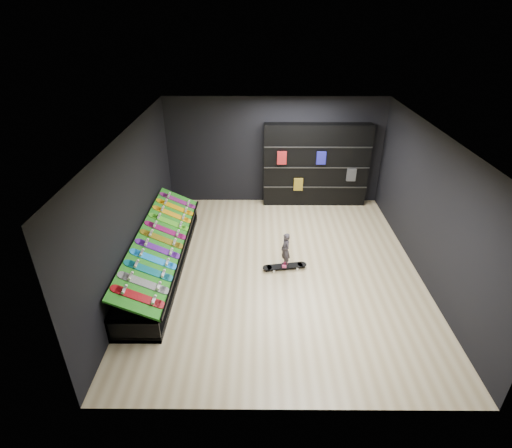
{
  "coord_description": "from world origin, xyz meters",
  "views": [
    {
      "loc": [
        -0.45,
        -7.22,
        5.08
      ],
      "look_at": [
        -0.5,
        0.2,
        1.0
      ],
      "focal_mm": 28.0,
      "sensor_mm": 36.0,
      "label": 1
    }
  ],
  "objects_px": {
    "display_rack": "(162,258)",
    "child": "(285,256)",
    "back_shelving": "(316,165)",
    "floor_skateboard": "(285,267)"
  },
  "relations": [
    {
      "from": "child",
      "to": "floor_skateboard",
      "type": "bearing_deg",
      "value": 0.0
    },
    {
      "from": "display_rack",
      "to": "child",
      "type": "bearing_deg",
      "value": -0.55
    },
    {
      "from": "back_shelving",
      "to": "floor_skateboard",
      "type": "xyz_separation_m",
      "value": [
        -1.02,
        -3.35,
        -1.11
      ]
    },
    {
      "from": "floor_skateboard",
      "to": "child",
      "type": "relative_size",
      "value": 2.05
    },
    {
      "from": "display_rack",
      "to": "back_shelving",
      "type": "bearing_deg",
      "value": 41.9
    },
    {
      "from": "display_rack",
      "to": "floor_skateboard",
      "type": "bearing_deg",
      "value": -0.55
    },
    {
      "from": "back_shelving",
      "to": "child",
      "type": "distance_m",
      "value": 3.6
    },
    {
      "from": "child",
      "to": "display_rack",
      "type": "bearing_deg",
      "value": -107.97
    },
    {
      "from": "display_rack",
      "to": "child",
      "type": "xyz_separation_m",
      "value": [
        2.68,
        -0.03,
        0.08
      ]
    },
    {
      "from": "display_rack",
      "to": "child",
      "type": "relative_size",
      "value": 9.42
    }
  ]
}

